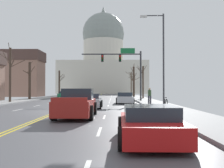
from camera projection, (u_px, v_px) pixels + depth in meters
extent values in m
cube|color=#4E4E53|center=(57.00, 112.00, 18.64)|extent=(14.00, 180.00, 0.06)
cube|color=yellow|center=(55.00, 112.00, 18.64)|extent=(0.10, 176.40, 0.00)
cube|color=yellow|center=(59.00, 112.00, 18.64)|extent=(0.10, 176.40, 0.00)
cube|color=silver|center=(99.00, 131.00, 10.11)|extent=(0.12, 2.20, 0.00)
cube|color=silver|center=(104.00, 117.00, 15.31)|extent=(0.12, 2.20, 0.00)
cube|color=silver|center=(107.00, 110.00, 20.51)|extent=(0.12, 2.20, 0.00)
cube|color=silver|center=(108.00, 106.00, 25.71)|extent=(0.12, 2.20, 0.00)
cube|color=silver|center=(109.00, 103.00, 30.91)|extent=(0.12, 2.20, 0.00)
cube|color=silver|center=(110.00, 101.00, 36.11)|extent=(0.12, 2.20, 0.00)
cube|color=silver|center=(110.00, 99.00, 41.30)|extent=(0.12, 2.20, 0.00)
cube|color=silver|center=(111.00, 98.00, 46.50)|extent=(0.12, 2.20, 0.00)
cube|color=silver|center=(111.00, 97.00, 51.70)|extent=(0.12, 2.20, 0.00)
cube|color=silver|center=(111.00, 97.00, 56.90)|extent=(0.12, 2.20, 0.00)
cube|color=silver|center=(112.00, 96.00, 62.10)|extent=(0.12, 2.20, 0.00)
cube|color=silver|center=(112.00, 95.00, 67.30)|extent=(0.12, 2.20, 0.00)
cube|color=silver|center=(112.00, 95.00, 72.50)|extent=(0.12, 2.20, 0.00)
cube|color=silver|center=(112.00, 95.00, 77.70)|extent=(0.12, 2.20, 0.00)
cube|color=silver|center=(112.00, 94.00, 82.90)|extent=(0.12, 2.20, 0.00)
cube|color=silver|center=(18.00, 110.00, 20.56)|extent=(0.12, 2.20, 0.00)
cube|color=silver|center=(37.00, 106.00, 25.76)|extent=(0.12, 2.20, 0.00)
cube|color=silver|center=(50.00, 103.00, 30.96)|extent=(0.12, 2.20, 0.00)
cube|color=silver|center=(59.00, 101.00, 36.16)|extent=(0.12, 2.20, 0.00)
cube|color=silver|center=(66.00, 99.00, 41.36)|extent=(0.12, 2.20, 0.00)
cube|color=silver|center=(72.00, 98.00, 46.56)|extent=(0.12, 2.20, 0.00)
cube|color=silver|center=(76.00, 97.00, 51.76)|extent=(0.12, 2.20, 0.00)
cube|color=silver|center=(79.00, 97.00, 56.95)|extent=(0.12, 2.20, 0.00)
cube|color=silver|center=(82.00, 96.00, 62.15)|extent=(0.12, 2.20, 0.00)
cube|color=silver|center=(85.00, 95.00, 67.35)|extent=(0.12, 2.20, 0.00)
cube|color=silver|center=(87.00, 95.00, 72.55)|extent=(0.12, 2.20, 0.00)
cube|color=silver|center=(89.00, 95.00, 77.75)|extent=(0.12, 2.20, 0.00)
cube|color=silver|center=(90.00, 94.00, 82.95)|extent=(0.12, 2.20, 0.00)
cube|color=#979797|center=(176.00, 111.00, 18.57)|extent=(3.00, 180.00, 0.14)
cylinder|color=#28282D|center=(141.00, 76.00, 34.57)|extent=(0.22, 0.22, 6.53)
cylinder|color=#28282D|center=(111.00, 54.00, 34.65)|extent=(7.80, 0.16, 0.16)
cube|color=black|center=(120.00, 58.00, 34.63)|extent=(0.32, 0.28, 0.92)
sphere|color=red|center=(120.00, 56.00, 34.48)|extent=(0.22, 0.22, 0.22)
sphere|color=#332B05|center=(120.00, 58.00, 34.47)|extent=(0.22, 0.22, 0.22)
sphere|color=black|center=(120.00, 60.00, 34.47)|extent=(0.22, 0.22, 0.22)
cube|color=black|center=(102.00, 58.00, 34.65)|extent=(0.32, 0.28, 0.92)
sphere|color=red|center=(102.00, 56.00, 34.50)|extent=(0.22, 0.22, 0.22)
sphere|color=#332B05|center=(102.00, 58.00, 34.49)|extent=(0.22, 0.22, 0.22)
sphere|color=black|center=(102.00, 60.00, 34.49)|extent=(0.22, 0.22, 0.22)
cube|color=#146033|center=(128.00, 51.00, 34.67)|extent=(1.90, 0.06, 0.70)
cylinder|color=#333338|center=(164.00, 60.00, 21.81)|extent=(0.14, 0.14, 7.80)
cylinder|color=#333338|center=(153.00, 16.00, 21.89)|extent=(1.66, 0.09, 0.09)
cube|color=#B2B2AD|center=(144.00, 16.00, 21.90)|extent=(0.56, 0.24, 0.16)
cube|color=beige|center=(103.00, 78.00, 99.97)|extent=(32.66, 18.01, 11.88)
cylinder|color=beige|center=(103.00, 52.00, 100.17)|extent=(15.19, 15.19, 8.26)
sphere|color=gray|center=(103.00, 34.00, 100.31)|extent=(15.91, 15.91, 15.91)
cone|color=gray|center=(103.00, 10.00, 100.49)|extent=(1.80, 1.80, 2.40)
cube|color=silver|center=(125.00, 99.00, 29.87)|extent=(1.85, 4.30, 0.67)
cube|color=#232D38|center=(125.00, 94.00, 29.65)|extent=(1.61, 1.98, 0.44)
cylinder|color=black|center=(117.00, 100.00, 31.21)|extent=(0.23, 0.64, 0.64)
cylinder|color=black|center=(132.00, 100.00, 31.18)|extent=(0.23, 0.64, 0.64)
cylinder|color=black|center=(117.00, 101.00, 28.55)|extent=(0.23, 0.64, 0.64)
cylinder|color=black|center=(133.00, 101.00, 28.52)|extent=(0.23, 0.64, 0.64)
cube|color=#9EA3A8|center=(90.00, 102.00, 22.74)|extent=(1.82, 4.40, 0.66)
cube|color=#232D38|center=(90.00, 96.00, 22.66)|extent=(1.59, 2.05, 0.42)
cylinder|color=black|center=(82.00, 103.00, 24.10)|extent=(0.22, 0.64, 0.64)
cylinder|color=black|center=(101.00, 103.00, 24.10)|extent=(0.22, 0.64, 0.64)
cylinder|color=black|center=(78.00, 105.00, 21.38)|extent=(0.22, 0.64, 0.64)
cylinder|color=black|center=(100.00, 105.00, 21.38)|extent=(0.22, 0.64, 0.64)
cube|color=maroon|center=(76.00, 107.00, 15.26)|extent=(1.96, 5.48, 0.79)
cube|color=#1E2833|center=(78.00, 94.00, 16.04)|extent=(1.77, 1.87, 0.66)
cube|color=maroon|center=(69.00, 100.00, 12.60)|extent=(1.75, 0.12, 0.22)
cylinder|color=black|center=(65.00, 108.00, 16.89)|extent=(0.29, 0.80, 0.80)
cylinder|color=black|center=(94.00, 108.00, 16.90)|extent=(0.29, 0.80, 0.80)
cylinder|color=black|center=(54.00, 113.00, 13.62)|extent=(0.29, 0.80, 0.80)
cylinder|color=black|center=(90.00, 113.00, 13.62)|extent=(0.29, 0.80, 0.80)
cube|color=#B71414|center=(150.00, 127.00, 8.20)|extent=(1.85, 4.24, 0.57)
cube|color=#232D38|center=(150.00, 112.00, 8.08)|extent=(1.59, 2.04, 0.40)
cylinder|color=black|center=(121.00, 125.00, 9.53)|extent=(0.23, 0.64, 0.64)
cylinder|color=black|center=(170.00, 125.00, 9.48)|extent=(0.23, 0.64, 0.64)
cylinder|color=black|center=(122.00, 139.00, 6.92)|extent=(0.23, 0.64, 0.64)
cylinder|color=black|center=(189.00, 139.00, 6.87)|extent=(0.23, 0.64, 0.64)
cube|color=#1E7247|center=(77.00, 96.00, 40.93)|extent=(1.78, 4.59, 0.67)
cube|color=#232D38|center=(77.00, 93.00, 41.07)|extent=(1.55, 2.02, 0.41)
cylinder|color=black|center=(81.00, 98.00, 39.51)|extent=(0.22, 0.64, 0.64)
cylinder|color=black|center=(69.00, 98.00, 39.51)|extent=(0.22, 0.64, 0.64)
cylinder|color=black|center=(83.00, 97.00, 42.35)|extent=(0.22, 0.64, 0.64)
cylinder|color=black|center=(72.00, 97.00, 42.35)|extent=(0.22, 0.64, 0.64)
cube|color=#1E7247|center=(64.00, 95.00, 49.79)|extent=(1.86, 4.42, 0.66)
cube|color=#232D38|center=(64.00, 92.00, 49.92)|extent=(1.60, 1.89, 0.42)
cylinder|color=black|center=(68.00, 96.00, 48.43)|extent=(0.23, 0.64, 0.64)
cylinder|color=black|center=(58.00, 96.00, 48.41)|extent=(0.23, 0.64, 0.64)
cylinder|color=black|center=(70.00, 96.00, 51.15)|extent=(0.23, 0.64, 0.64)
cylinder|color=black|center=(61.00, 96.00, 51.13)|extent=(0.23, 0.64, 0.64)
cube|color=#9EA3A8|center=(87.00, 94.00, 59.34)|extent=(1.93, 4.62, 0.58)
cube|color=#232D38|center=(87.00, 92.00, 59.50)|extent=(1.68, 2.08, 0.45)
cylinder|color=black|center=(91.00, 95.00, 57.90)|extent=(0.22, 0.64, 0.64)
cylinder|color=black|center=(82.00, 95.00, 57.92)|extent=(0.22, 0.64, 0.64)
cylinder|color=black|center=(92.00, 95.00, 60.75)|extent=(0.22, 0.64, 0.64)
cylinder|color=black|center=(84.00, 95.00, 60.78)|extent=(0.22, 0.64, 0.64)
cube|color=#8C6656|center=(19.00, 79.00, 58.09)|extent=(9.87, 6.71, 7.81)
cube|color=#47332D|center=(19.00, 56.00, 58.19)|extent=(10.26, 6.98, 2.25)
cylinder|color=#423328|center=(134.00, 82.00, 51.17)|extent=(0.40, 0.40, 5.89)
cylinder|color=#423328|center=(132.00, 70.00, 51.68)|extent=(0.62, 1.02, 1.28)
cylinder|color=#423328|center=(132.00, 77.00, 51.77)|extent=(0.85, 1.24, 0.82)
cylinder|color=#423328|center=(133.00, 75.00, 51.66)|extent=(0.28, 0.98, 0.58)
cylinder|color=#423328|center=(134.00, 67.00, 50.88)|extent=(0.10, 0.75, 0.99)
cylinder|color=#423328|center=(135.00, 76.00, 50.98)|extent=(0.64, 0.54, 1.19)
cylinder|color=#423328|center=(134.00, 67.00, 50.70)|extent=(0.10, 1.13, 1.22)
cylinder|color=#423328|center=(30.00, 80.00, 39.88)|extent=(0.39, 0.39, 5.63)
cylinder|color=#423328|center=(29.00, 73.00, 40.25)|extent=(0.46, 0.80, 0.83)
cylinder|color=#423328|center=(31.00, 63.00, 40.28)|extent=(0.32, 0.74, 0.74)
cylinder|color=#423328|center=(32.00, 70.00, 39.26)|extent=(1.22, 1.39, 1.07)
cylinder|color=#423328|center=(29.00, 74.00, 40.39)|extent=(0.76, 1.09, 0.97)
cylinder|color=#423328|center=(26.00, 72.00, 39.99)|extent=(1.16, 0.27, 0.69)
cylinder|color=#4C3D2D|center=(134.00, 85.00, 59.21)|extent=(0.37, 0.37, 5.08)
cylinder|color=#4C3D2D|center=(134.00, 76.00, 58.76)|extent=(0.16, 1.04, 0.97)
cylinder|color=#4C3D2D|center=(137.00, 79.00, 59.29)|extent=(1.27, 0.24, 0.70)
cylinder|color=#4C3D2D|center=(132.00, 80.00, 59.93)|extent=(0.76, 1.49, 1.31)
cylinder|color=#4C3D2D|center=(132.00, 77.00, 59.00)|extent=(0.95, 0.64, 1.03)
cylinder|color=#4C3D2D|center=(134.00, 78.00, 59.62)|extent=(0.15, 0.84, 0.72)
cylinder|color=#4C3D2D|center=(132.00, 74.00, 59.01)|extent=(0.88, 0.56, 0.86)
cylinder|color=#4C3D2D|center=(131.00, 79.00, 59.00)|extent=(1.31, 0.59, 0.88)
cylinder|color=#423328|center=(143.00, 82.00, 43.34)|extent=(0.27, 0.27, 5.31)
cylinder|color=#423328|center=(141.00, 71.00, 42.84)|extent=(0.98, 1.15, 0.85)
cylinder|color=#423328|center=(140.00, 69.00, 42.99)|extent=(1.07, 0.87, 0.97)
cylinder|color=#423328|center=(145.00, 69.00, 43.57)|extent=(0.70, 0.46, 1.10)
cylinder|color=#423328|center=(143.00, 70.00, 42.96)|extent=(0.17, 0.92, 1.30)
cylinder|color=#423328|center=(140.00, 71.00, 43.81)|extent=(1.05, 0.95, 1.27)
cylinder|color=#423328|center=(10.00, 75.00, 30.91)|extent=(0.27, 0.27, 6.39)
cylinder|color=#423328|center=(7.00, 59.00, 31.11)|extent=(1.09, 0.41, 1.65)
cylinder|color=#423328|center=(12.00, 64.00, 30.60)|extent=(0.81, 0.81, 0.91)
cylinder|color=#423328|center=(4.00, 57.00, 30.68)|extent=(1.25, 0.62, 1.04)
cylinder|color=#423328|center=(18.00, 64.00, 31.03)|extent=(1.71, 0.29, 0.95)
cylinder|color=#423328|center=(9.00, 49.00, 30.21)|extent=(0.44, 1.56, 1.26)
cylinder|color=#423328|center=(12.00, 59.00, 31.47)|extent=(0.07, 1.09, 0.93)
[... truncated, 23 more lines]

